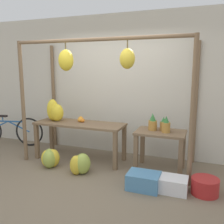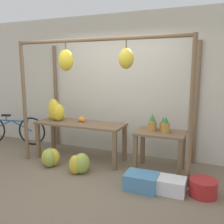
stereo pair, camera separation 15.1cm
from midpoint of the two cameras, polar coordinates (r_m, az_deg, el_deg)
The scene contains 14 objects.
ground_plane at distance 4.01m, azimuth -7.62°, elevation -15.96°, with size 20.00×20.00×0.00m, color #756651.
shop_wall_back at distance 5.09m, azimuth 0.68°, elevation 6.10°, with size 8.00×0.08×2.80m.
stall_awning at distance 4.31m, azimuth -3.75°, elevation 7.39°, with size 3.08×1.15×2.22m.
display_table_main at distance 4.81m, azimuth -8.28°, elevation -3.71°, with size 1.73×0.60×0.72m.
display_table_side at distance 4.34m, azimuth 10.01°, elevation -6.41°, with size 0.83×0.57×0.69m.
banana_pile_on_table at distance 5.07m, azimuth -13.87°, elevation 0.11°, with size 0.46×0.41×0.43m.
orange_pile at distance 4.87m, azimuth -8.02°, elevation -1.72°, with size 0.18×0.18×0.09m.
pineapple_cluster at distance 4.30m, azimuth 9.56°, elevation -2.76°, with size 0.39×0.24×0.30m.
banana_pile_ground_left at distance 4.68m, azimuth -14.95°, elevation -10.17°, with size 0.39×0.38×0.33m.
banana_pile_ground_right at distance 4.32m, azimuth -8.34°, elevation -11.66°, with size 0.46×0.45×0.35m.
fruit_crate_white at distance 3.81m, azimuth 6.06°, elevation -15.38°, with size 0.47×0.35×0.24m.
blue_bucket at distance 3.85m, azimuth 19.39°, elevation -15.71°, with size 0.38×0.38×0.23m.
parked_bicycle at distance 6.22m, azimuth -23.19°, elevation -3.89°, with size 1.61×0.39×0.69m.
fruit_crate_purple at distance 3.80m, azimuth 12.52°, elevation -15.87°, with size 0.42×0.32×0.21m.
Camera 1 is at (1.67, -3.19, 1.75)m, focal length 40.00 mm.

